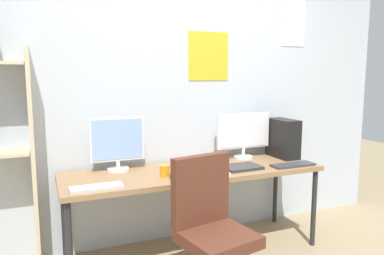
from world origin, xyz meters
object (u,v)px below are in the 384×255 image
(coffee_mug, at_px, (165,171))
(pc_tower, at_px, (283,138))
(monitor_left, at_px, (117,142))
(keyboard_center, at_px, (206,175))
(laptop_closed, at_px, (242,167))
(keyboard_right, at_px, (293,165))
(monitor_right, at_px, (244,133))
(office_chair, at_px, (212,245))
(keyboard_left, at_px, (97,187))
(desk, at_px, (194,175))
(computer_mouse, at_px, (173,177))

(coffee_mug, bearing_deg, pc_tower, 9.46)
(monitor_left, distance_m, keyboard_center, 0.78)
(coffee_mug, bearing_deg, laptop_closed, -1.81)
(keyboard_right, distance_m, laptop_closed, 0.47)
(monitor_right, xyz_separation_m, coffee_mug, (-0.90, -0.32, -0.20))
(monitor_left, distance_m, laptop_closed, 1.07)
(office_chair, distance_m, laptop_closed, 0.85)
(keyboard_left, bearing_deg, office_chair, -33.79)
(desk, relative_size, keyboard_left, 6.03)
(desk, xyz_separation_m, monitor_right, (0.60, 0.21, 0.29))
(office_chair, height_order, keyboard_center, office_chair)
(keyboard_center, height_order, keyboard_right, same)
(keyboard_center, xyz_separation_m, keyboard_right, (0.84, 0.00, 0.00))
(laptop_closed, bearing_deg, coffee_mug, 176.69)
(office_chair, distance_m, computer_mouse, 0.60)
(desk, bearing_deg, pc_tower, 5.88)
(monitor_right, bearing_deg, coffee_mug, -160.16)
(laptop_closed, height_order, coffee_mug, coffee_mug)
(office_chair, xyz_separation_m, keyboard_center, (0.16, 0.45, 0.35))
(monitor_right, height_order, coffee_mug, monitor_right)
(monitor_right, bearing_deg, keyboard_right, -61.52)
(monitor_right, bearing_deg, office_chair, -130.35)
(monitor_right, xyz_separation_m, pc_tower, (0.37, -0.11, -0.06))
(pc_tower, height_order, computer_mouse, pc_tower)
(pc_tower, relative_size, keyboard_left, 1.02)
(monitor_left, xyz_separation_m, keyboard_left, (-0.24, -0.44, -0.23))
(pc_tower, height_order, keyboard_left, pc_tower)
(office_chair, xyz_separation_m, monitor_left, (-0.44, 0.90, 0.58))
(keyboard_left, distance_m, laptop_closed, 1.23)
(computer_mouse, distance_m, laptop_closed, 0.65)
(keyboard_left, bearing_deg, coffee_mug, 12.33)
(keyboard_right, bearing_deg, pc_tower, 68.23)
(office_chair, xyz_separation_m, coffee_mug, (-0.14, 0.57, 0.38))
(desk, relative_size, pc_tower, 5.90)
(keyboard_center, xyz_separation_m, coffee_mug, (-0.30, 0.12, 0.04))
(keyboard_left, xyz_separation_m, computer_mouse, (0.58, 0.03, 0.01))
(monitor_left, relative_size, keyboard_center, 1.19)
(monitor_left, height_order, monitor_right, monitor_left)
(keyboard_right, bearing_deg, desk, 164.69)
(keyboard_center, height_order, computer_mouse, computer_mouse)
(laptop_closed, bearing_deg, keyboard_left, -176.95)
(desk, distance_m, office_chair, 0.76)
(laptop_closed, bearing_deg, keyboard_right, -13.50)
(office_chair, relative_size, monitor_left, 2.20)
(keyboard_right, xyz_separation_m, coffee_mug, (-1.14, 0.12, 0.04))
(pc_tower, bearing_deg, monitor_left, 175.91)
(office_chair, xyz_separation_m, pc_tower, (1.13, 0.78, 0.52))
(keyboard_left, height_order, keyboard_right, same)
(pc_tower, xyz_separation_m, coffee_mug, (-1.27, -0.21, -0.14))
(computer_mouse, bearing_deg, desk, 38.25)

